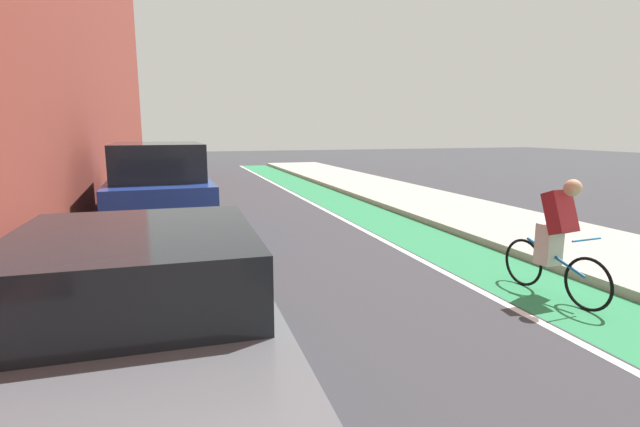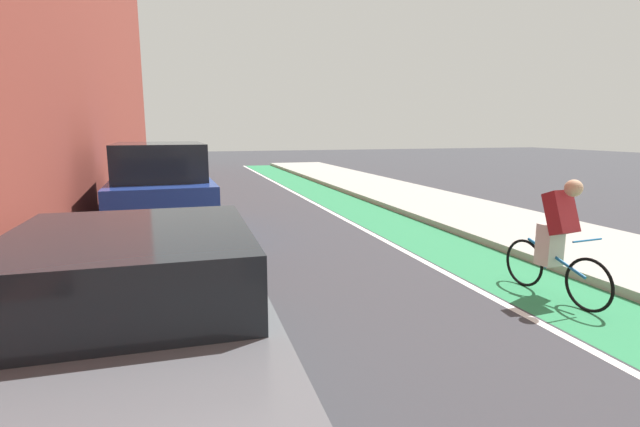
# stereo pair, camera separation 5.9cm
# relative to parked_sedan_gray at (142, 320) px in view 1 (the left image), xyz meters

# --- Properties ---
(ground_plane) EXTENTS (83.80, 83.80, 0.00)m
(ground_plane) POSITION_rel_parked_sedan_gray_xyz_m (2.49, 4.84, -0.79)
(ground_plane) COLOR #38383D
(bike_lane_paint) EXTENTS (1.60, 38.09, 0.00)m
(bike_lane_paint) POSITION_rel_parked_sedan_gray_xyz_m (5.23, 6.84, -0.79)
(bike_lane_paint) COLOR #2D8451
(bike_lane_paint) RESTS_ON ground
(lane_divider_stripe) EXTENTS (0.12, 38.09, 0.00)m
(lane_divider_stripe) POSITION_rel_parked_sedan_gray_xyz_m (4.33, 6.84, -0.79)
(lane_divider_stripe) COLOR white
(lane_divider_stripe) RESTS_ON ground
(sidewalk_right) EXTENTS (3.23, 38.09, 0.14)m
(sidewalk_right) POSITION_rel_parked_sedan_gray_xyz_m (7.65, 6.84, -0.72)
(sidewalk_right) COLOR #A8A59E
(sidewalk_right) RESTS_ON ground
(parked_sedan_gray) EXTENTS (2.03, 4.53, 1.53)m
(parked_sedan_gray) POSITION_rel_parked_sedan_gray_xyz_m (0.00, 0.00, 0.00)
(parked_sedan_gray) COLOR #595B60
(parked_sedan_gray) RESTS_ON ground
(parked_suv_blue) EXTENTS (2.08, 4.27, 1.98)m
(parked_suv_blue) POSITION_rel_parked_sedan_gray_xyz_m (0.00, 6.37, 0.23)
(parked_suv_blue) COLOR navy
(parked_suv_blue) RESTS_ON ground
(cyclist_trailing) EXTENTS (0.48, 1.73, 1.62)m
(cyclist_trailing) POSITION_rel_parked_sedan_gray_xyz_m (5.11, 1.16, 0.02)
(cyclist_trailing) COLOR black
(cyclist_trailing) RESTS_ON ground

